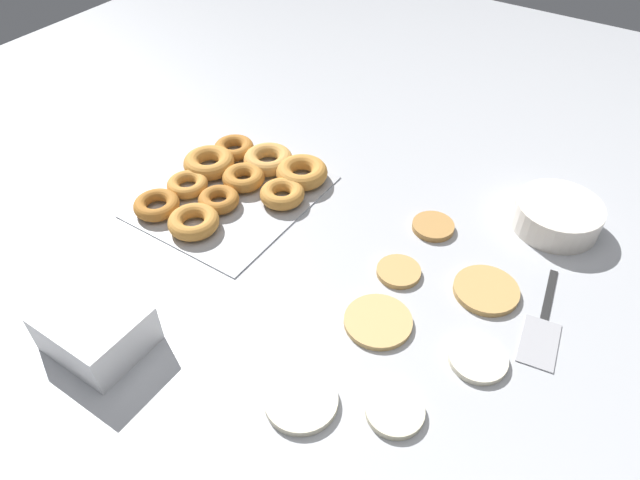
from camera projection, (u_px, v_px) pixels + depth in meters
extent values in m
plane|color=#B2B5BA|center=(368.00, 299.00, 1.03)|extent=(3.00, 3.00, 0.00)
cylinder|color=beige|center=(478.00, 359.00, 0.93)|extent=(0.10, 0.10, 0.01)
cylinder|color=beige|center=(301.00, 400.00, 0.87)|extent=(0.11, 0.11, 0.01)
cylinder|color=tan|center=(399.00, 271.00, 1.07)|extent=(0.08, 0.08, 0.01)
cylinder|color=#B27F42|center=(433.00, 226.00, 1.16)|extent=(0.09, 0.09, 0.01)
cylinder|color=tan|center=(486.00, 290.00, 1.04)|extent=(0.12, 0.12, 0.01)
cylinder|color=beige|center=(395.00, 411.00, 0.86)|extent=(0.09, 0.09, 0.01)
cylinder|color=tan|center=(378.00, 321.00, 0.99)|extent=(0.12, 0.12, 0.01)
cube|color=#ADAFB5|center=(232.00, 196.00, 1.24)|extent=(0.38, 0.32, 0.01)
torus|color=#AD6B28|center=(234.00, 148.00, 1.35)|extent=(0.09, 0.09, 0.03)
torus|color=#C68438|center=(209.00, 163.00, 1.30)|extent=(0.12, 0.12, 0.04)
torus|color=#C68438|center=(187.00, 184.00, 1.25)|extent=(0.09, 0.09, 0.03)
torus|color=#AD6B28|center=(157.00, 205.00, 1.19)|extent=(0.10, 0.10, 0.03)
torus|color=#D19347|center=(268.00, 159.00, 1.31)|extent=(0.11, 0.11, 0.03)
torus|color=#B7752D|center=(244.00, 178.00, 1.26)|extent=(0.09, 0.09, 0.03)
torus|color=#AD6B28|center=(219.00, 200.00, 1.21)|extent=(0.09, 0.09, 0.03)
torus|color=#C68438|center=(194.00, 222.00, 1.15)|extent=(0.10, 0.10, 0.03)
torus|color=#C68438|center=(302.00, 172.00, 1.27)|extent=(0.12, 0.12, 0.04)
torus|color=#C68438|center=(282.00, 194.00, 1.22)|extent=(0.10, 0.10, 0.03)
cylinder|color=silver|center=(557.00, 216.00, 1.15)|extent=(0.17, 0.17, 0.06)
cube|color=white|center=(101.00, 339.00, 0.95)|extent=(0.13, 0.16, 0.02)
cube|color=white|center=(97.00, 332.00, 0.94)|extent=(0.13, 0.16, 0.02)
cube|color=white|center=(94.00, 325.00, 0.93)|extent=(0.13, 0.16, 0.02)
cube|color=white|center=(91.00, 317.00, 0.91)|extent=(0.13, 0.16, 0.02)
cube|color=black|center=(549.00, 294.00, 1.03)|extent=(0.13, 0.03, 0.01)
cube|color=#A8A8AD|center=(539.00, 342.00, 0.96)|extent=(0.11, 0.08, 0.01)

